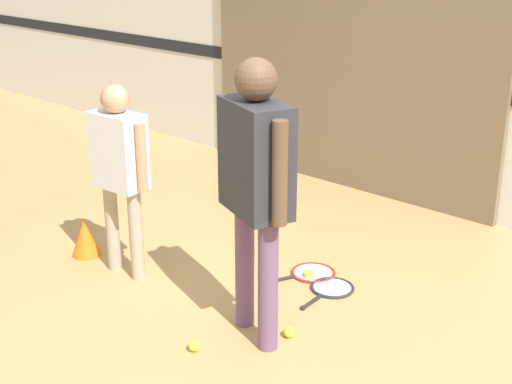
# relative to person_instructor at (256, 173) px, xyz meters

# --- Properties ---
(ground_plane) EXTENTS (16.00, 16.00, 0.00)m
(ground_plane) POSITION_rel_person_instructor_xyz_m (0.02, 0.11, -0.99)
(ground_plane) COLOR tan
(wall_back) EXTENTS (16.00, 0.07, 3.20)m
(wall_back) POSITION_rel_person_instructor_xyz_m (0.02, 2.51, 0.61)
(wall_back) COLOR silver
(wall_back) RESTS_ON ground_plane
(wall_panel) EXTENTS (2.98, 0.05, 2.36)m
(wall_panel) POSITION_rel_person_instructor_xyz_m (-1.18, 2.45, 0.19)
(wall_panel) COLOR #756047
(wall_panel) RESTS_ON ground_plane
(person_instructor) EXTENTS (0.57, 0.39, 1.60)m
(person_instructor) POSITION_rel_person_instructor_xyz_m (0.00, 0.00, 0.00)
(person_instructor) COLOR #6B4C70
(person_instructor) RESTS_ON ground_plane
(person_student_left) EXTENTS (0.49, 0.22, 1.30)m
(person_student_left) POSITION_rel_person_instructor_xyz_m (-1.18, -0.01, -0.19)
(person_student_left) COLOR tan
(person_student_left) RESTS_ON ground_plane
(racket_spare_on_floor) EXTENTS (0.40, 0.52, 0.03)m
(racket_spare_on_floor) POSITION_rel_person_instructor_xyz_m (-0.24, 0.82, -0.98)
(racket_spare_on_floor) COLOR red
(racket_spare_on_floor) RESTS_ON ground_plane
(racket_second_spare) EXTENTS (0.31, 0.51, 0.03)m
(racket_second_spare) POSITION_rel_person_instructor_xyz_m (-0.00, 0.73, -0.98)
(racket_second_spare) COLOR #28282D
(racket_second_spare) RESTS_ON ground_plane
(tennis_ball_near_instructor) EXTENTS (0.07, 0.07, 0.07)m
(tennis_ball_near_instructor) POSITION_rel_person_instructor_xyz_m (-0.14, -0.36, -0.95)
(tennis_ball_near_instructor) COLOR #CCE038
(tennis_ball_near_instructor) RESTS_ON ground_plane
(tennis_ball_by_spare_racket) EXTENTS (0.07, 0.07, 0.07)m
(tennis_ball_by_spare_racket) POSITION_rel_person_instructor_xyz_m (-0.22, 0.76, -0.95)
(tennis_ball_by_spare_racket) COLOR #CCE038
(tennis_ball_by_spare_racket) RESTS_ON ground_plane
(tennis_ball_stray_left) EXTENTS (0.07, 0.07, 0.07)m
(tennis_ball_stray_left) POSITION_rel_person_instructor_xyz_m (0.16, 0.11, -0.95)
(tennis_ball_stray_left) COLOR #CCE038
(tennis_ball_stray_left) RESTS_ON ground_plane
(tennis_ball_stray_right) EXTENTS (0.07, 0.07, 0.07)m
(tennis_ball_stray_right) POSITION_rel_person_instructor_xyz_m (-0.86, 1.07, -0.95)
(tennis_ball_stray_right) COLOR #CCE038
(tennis_ball_stray_right) RESTS_ON ground_plane
(training_cone) EXTENTS (0.21, 0.21, 0.28)m
(training_cone) POSITION_rel_person_instructor_xyz_m (-1.62, -0.02, -0.85)
(training_cone) COLOR orange
(training_cone) RESTS_ON ground_plane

